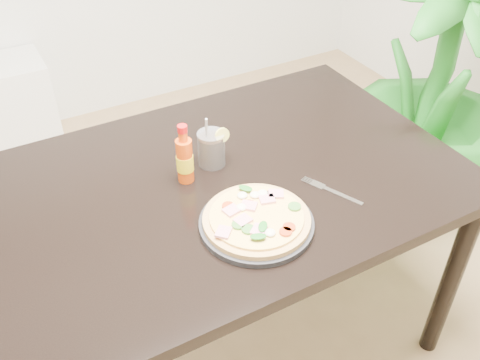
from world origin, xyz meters
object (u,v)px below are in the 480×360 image
pizza (256,218)px  hot_sauce_bottle (185,159)px  houseplant (434,88)px  dining_table (220,201)px  fork (330,190)px  plate (256,224)px  cola_cup (211,149)px

pizza → hot_sauce_bottle: 0.28m
pizza → houseplant: houseplant is taller
dining_table → hot_sauce_bottle: hot_sauce_bottle is taller
pizza → fork: (0.25, 0.02, -0.02)m
dining_table → plate: size_ratio=4.73×
pizza → houseplant: 1.25m
dining_table → plate: 0.24m
cola_cup → houseplant: size_ratio=0.14×
dining_table → fork: bearing=-38.9°
dining_table → plate: bearing=-91.7°
dining_table → plate: plate is taller
hot_sauce_bottle → plate: bearing=-73.4°
pizza → hot_sauce_bottle: size_ratio=1.52×
dining_table → houseplant: size_ratio=1.13×
plate → houseplant: 1.25m
plate → cola_cup: 0.30m
plate → fork: 0.25m
dining_table → houseplant: bearing=13.2°
dining_table → fork: fork is taller
pizza → cola_cup: cola_cup is taller
dining_table → plate: (-0.01, -0.22, 0.09)m
plate → pizza: pizza is taller
dining_table → cola_cup: (0.01, 0.08, 0.13)m
cola_cup → houseplant: bearing=9.5°
plate → fork: size_ratio=1.66×
pizza → hot_sauce_bottle: hot_sauce_bottle is taller
cola_cup → houseplant: houseplant is taller
dining_table → hot_sauce_bottle: 0.18m
cola_cup → hot_sauce_bottle: bearing=-160.5°
dining_table → cola_cup: bearing=79.4°
dining_table → cola_cup: 0.16m
plate → pizza: (0.00, 0.00, 0.02)m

